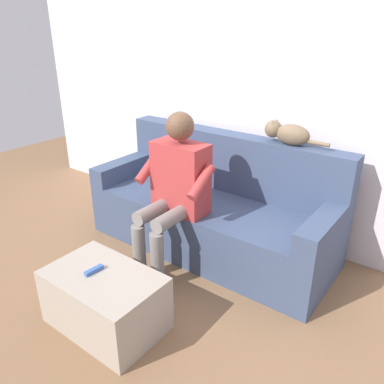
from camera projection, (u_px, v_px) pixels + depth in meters
name	position (u px, v px, depth m)	size (l,w,h in m)	color
ground_plane	(157.00, 287.00, 2.84)	(8.00, 8.00, 0.00)	#846042
back_wall	(249.00, 87.00, 3.22)	(5.26, 0.06, 2.59)	silver
couch	(214.00, 211.00, 3.26)	(2.06, 0.79, 0.94)	#3D4C6B
coffee_table	(105.00, 300.00, 2.42)	(0.73, 0.47, 0.38)	#A89E8E
person_solo_seated	(175.00, 185.00, 2.86)	(0.57, 0.55, 1.22)	#B23838
cat_on_backrest	(287.00, 133.00, 2.89)	(0.51, 0.14, 0.17)	#756047
remote_blue	(94.00, 270.00, 2.37)	(0.13, 0.03, 0.03)	#3860B7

